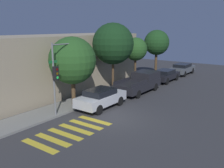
% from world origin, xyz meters
% --- Properties ---
extents(ground_plane, '(60.00, 60.00, 0.00)m').
position_xyz_m(ground_plane, '(0.00, 0.00, 0.00)').
color(ground_plane, '#333335').
extents(sidewalk, '(26.00, 2.36, 0.14)m').
position_xyz_m(sidewalk, '(0.00, 4.38, 0.07)').
color(sidewalk, slate).
rests_on(sidewalk, ground).
extents(building_row, '(26.00, 6.00, 5.29)m').
position_xyz_m(building_row, '(0.00, 8.96, 2.65)').
color(building_row, gray).
rests_on(building_row, ground).
extents(crosswalk, '(4.93, 2.60, 0.00)m').
position_xyz_m(crosswalk, '(-3.24, 0.80, 0.00)').
color(crosswalk, gold).
rests_on(crosswalk, ground).
extents(traffic_light_pole, '(2.70, 0.56, 5.04)m').
position_xyz_m(traffic_light_pole, '(-1.46, 3.37, 3.38)').
color(traffic_light_pole, slate).
rests_on(traffic_light_pole, ground).
extents(sedan_near_corner, '(4.27, 1.86, 1.49)m').
position_xyz_m(sedan_near_corner, '(1.31, 2.10, 0.80)').
color(sedan_near_corner, '#B7BABF').
rests_on(sedan_near_corner, ground).
extents(pickup_truck, '(5.38, 2.14, 1.81)m').
position_xyz_m(pickup_truck, '(7.30, 2.10, 0.92)').
color(pickup_truck, black).
rests_on(pickup_truck, ground).
extents(sedan_middle, '(4.43, 1.86, 1.35)m').
position_xyz_m(sedan_middle, '(12.99, 2.10, 0.74)').
color(sedan_middle, black).
rests_on(sedan_middle, ground).
extents(sedan_far_end, '(4.69, 1.88, 1.40)m').
position_xyz_m(sedan_far_end, '(18.38, 2.10, 0.77)').
color(sedan_far_end, '#4C5156').
rests_on(sedan_far_end, ground).
extents(tree_near_corner, '(3.57, 3.57, 5.36)m').
position_xyz_m(tree_near_corner, '(0.44, 4.10, 3.56)').
color(tree_near_corner, '#4C3823').
rests_on(tree_near_corner, ground).
extents(tree_midblock, '(3.77, 3.77, 6.43)m').
position_xyz_m(tree_midblock, '(5.67, 4.10, 4.54)').
color(tree_midblock, '#4C3823').
rests_on(tree_midblock, ground).
extents(tree_far_end, '(2.41, 2.41, 4.98)m').
position_xyz_m(tree_far_end, '(9.74, 4.10, 3.76)').
color(tree_far_end, '#4C3823').
rests_on(tree_far_end, ground).
extents(tree_behind_truck, '(2.99, 2.99, 5.72)m').
position_xyz_m(tree_behind_truck, '(14.64, 4.10, 4.20)').
color(tree_behind_truck, '#4C3823').
rests_on(tree_behind_truck, ground).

